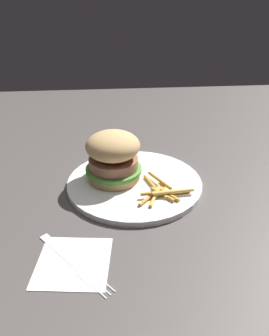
{
  "coord_description": "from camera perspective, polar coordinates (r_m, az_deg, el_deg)",
  "views": [
    {
      "loc": [
        -0.56,
        0.08,
        0.36
      ],
      "look_at": [
        0.02,
        0.03,
        0.04
      ],
      "focal_mm": 34.26,
      "sensor_mm": 36.0,
      "label": 1
    }
  ],
  "objects": [
    {
      "name": "napkin",
      "position": [
        0.52,
        -10.82,
        -16.11
      ],
      "size": [
        0.12,
        0.12,
        0.0
      ],
      "primitive_type": "cube",
      "rotation": [
        0.0,
        0.0,
        -0.13
      ],
      "color": "white",
      "rests_on": "ground_plane"
    },
    {
      "name": "plate",
      "position": [
        0.68,
        -0.0,
        -2.65
      ],
      "size": [
        0.28,
        0.28,
        0.01
      ],
      "primitive_type": "cylinder",
      "color": "white",
      "rests_on": "ground_plane"
    },
    {
      "name": "sandwich",
      "position": [
        0.66,
        -3.81,
        2.15
      ],
      "size": [
        0.12,
        0.12,
        0.1
      ],
      "color": "tan",
      "rests_on": "plate"
    },
    {
      "name": "ground_plane",
      "position": [
        0.67,
        2.53,
        -3.9
      ],
      "size": [
        1.6,
        1.6,
        0.0
      ],
      "primitive_type": "plane",
      "color": "#47423F"
    },
    {
      "name": "fries_pile",
      "position": [
        0.64,
        4.87,
        -4.11
      ],
      "size": [
        0.11,
        0.11,
        0.01
      ],
      "color": "gold",
      "rests_on": "plate"
    },
    {
      "name": "fork",
      "position": [
        0.51,
        -10.74,
        -16.0
      ],
      "size": [
        0.14,
        0.12,
        0.0
      ],
      "color": "silver",
      "rests_on": "napkin"
    }
  ]
}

